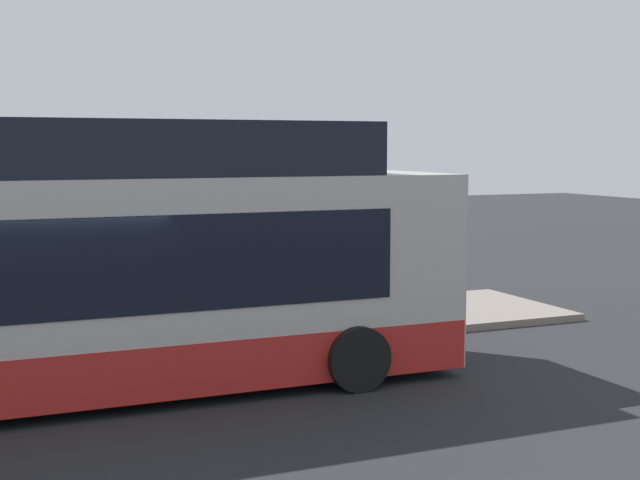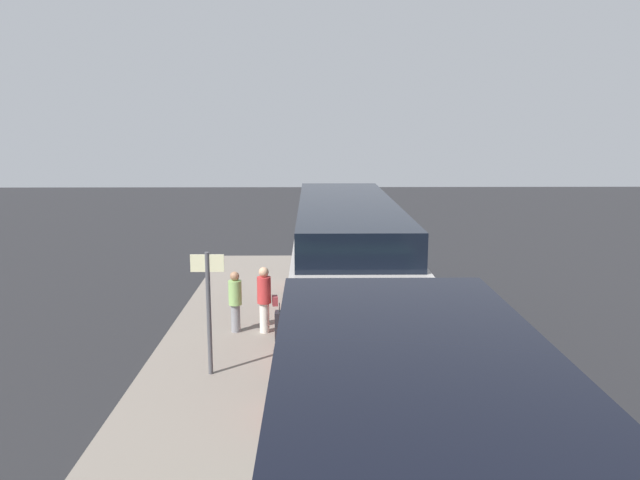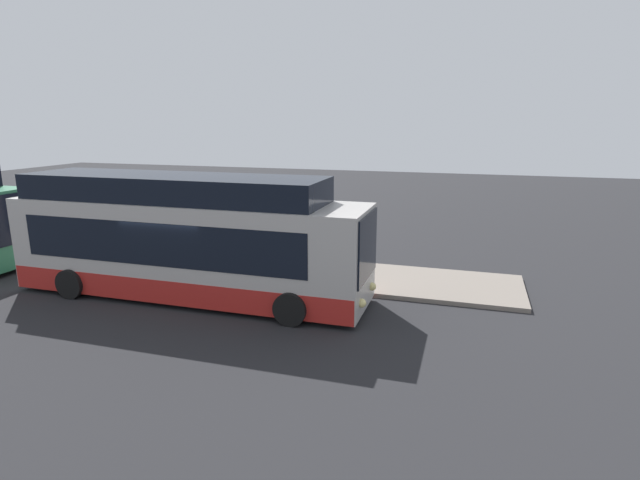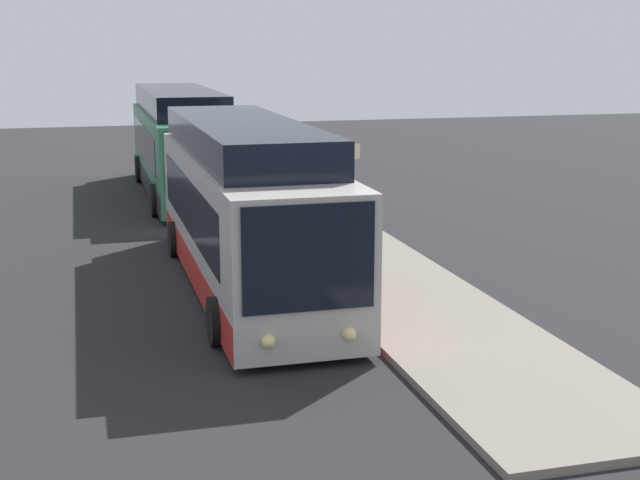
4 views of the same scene
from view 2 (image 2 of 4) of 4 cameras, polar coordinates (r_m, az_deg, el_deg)
ground at (r=16.51m, az=2.88°, el=-9.12°), size 80.00×80.00×0.00m
platform at (r=16.60m, az=-8.46°, el=-8.86°), size 20.00×3.26×0.14m
bus_lead at (r=16.07m, az=2.33°, el=-3.43°), size 11.04×2.83×3.69m
passenger_boarding at (r=16.43m, az=-5.08°, el=-5.22°), size 0.41×0.57×1.76m
passenger_waiting at (r=16.58m, az=-7.76°, el=-5.38°), size 0.47×0.47×1.63m
suitcase at (r=16.04m, az=-3.71°, el=-7.82°), size 0.35×0.23×0.97m
sign_post at (r=13.71m, az=-10.16°, el=-5.40°), size 0.10×0.72×2.74m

